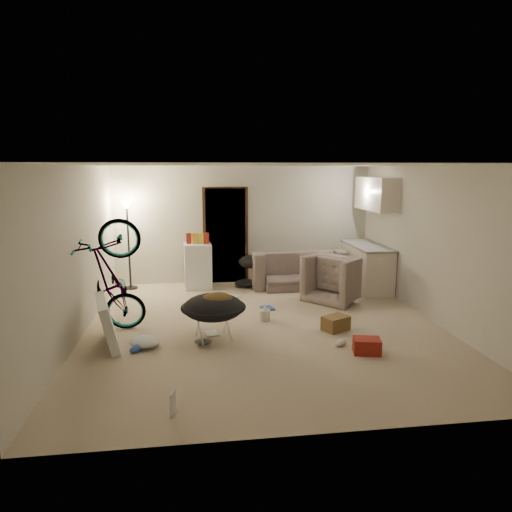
{
  "coord_description": "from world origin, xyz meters",
  "views": [
    {
      "loc": [
        -1.04,
        -6.77,
        2.45
      ],
      "look_at": [
        -0.05,
        0.6,
        1.02
      ],
      "focal_mm": 32.0,
      "sensor_mm": 36.0,
      "label": 1
    }
  ],
  "objects": [
    {
      "name": "doorway",
      "position": [
        -0.4,
        2.97,
        1.02
      ],
      "size": [
        0.85,
        0.1,
        2.04
      ],
      "primitive_type": "cube",
      "color": "black",
      "rests_on": "floor"
    },
    {
      "name": "shoe_1",
      "position": [
        -0.58,
        1.87,
        0.05
      ],
      "size": [
        0.26,
        0.22,
        0.09
      ],
      "primitive_type": "ellipsoid",
      "rotation": [
        0.0,
        0.0,
        -0.56
      ],
      "color": "slate",
      "rests_on": "floor"
    },
    {
      "name": "snack_box_2",
      "position": [
        -0.94,
        2.55,
        1.0
      ],
      "size": [
        0.12,
        0.1,
        0.3
      ],
      "primitive_type": "cube",
      "rotation": [
        0.0,
        0.0,
        0.32
      ],
      "color": "gold",
      "rests_on": "mini_fridge"
    },
    {
      "name": "book_white",
      "position": [
        -0.84,
        -0.24,
        0.01
      ],
      "size": [
        0.24,
        0.28,
        0.02
      ],
      "primitive_type": "cube",
      "rotation": [
        0.0,
        0.0,
        0.2
      ],
      "color": "silver",
      "rests_on": "floor"
    },
    {
      "name": "wall_left",
      "position": [
        -2.76,
        0.0,
        1.25
      ],
      "size": [
        0.02,
        6.0,
        2.5
      ],
      "primitive_type": "cube",
      "color": "beige",
      "rests_on": "floor"
    },
    {
      "name": "tv_box",
      "position": [
        -2.3,
        -0.45,
        0.33
      ],
      "size": [
        0.49,
        1.04,
        0.68
      ],
      "primitive_type": "cube",
      "rotation": [
        0.0,
        -0.21,
        0.24
      ],
      "color": "silver",
      "rests_on": "floor"
    },
    {
      "name": "floor",
      "position": [
        0.0,
        0.0,
        -0.01
      ],
      "size": [
        5.5,
        6.0,
        0.02
      ],
      "primitive_type": "cube",
      "color": "#BDAA91",
      "rests_on": "ground"
    },
    {
      "name": "hoodie",
      "position": [
        -0.76,
        -0.46,
        0.59
      ],
      "size": [
        0.57,
        0.51,
        0.22
      ],
      "primitive_type": "ellipsoid",
      "rotation": [
        0.0,
        0.0,
        0.26
      ],
      "color": "#483218",
      "rests_on": "saucer_chair"
    },
    {
      "name": "snack_box_1",
      "position": [
        -1.06,
        2.55,
        1.0
      ],
      "size": [
        0.1,
        0.07,
        0.3
      ],
      "primitive_type": "cube",
      "rotation": [
        0.0,
        0.0,
        -0.04
      ],
      "color": "orange",
      "rests_on": "mini_fridge"
    },
    {
      "name": "newspaper",
      "position": [
        -0.51,
        1.81,
        0.0
      ],
      "size": [
        0.63,
        0.59,
        0.01
      ],
      "primitive_type": "cube",
      "rotation": [
        0.0,
        0.0,
        1.0
      ],
      "color": "silver",
      "rests_on": "floor"
    },
    {
      "name": "wall_front",
      "position": [
        0.0,
        -3.01,
        1.25
      ],
      "size": [
        5.5,
        0.02,
        2.5
      ],
      "primitive_type": "cube",
      "color": "beige",
      "rests_on": "floor"
    },
    {
      "name": "mini_fridge",
      "position": [
        -1.01,
        2.55,
        0.46
      ],
      "size": [
        0.58,
        0.58,
        0.93
      ],
      "primitive_type": "cube",
      "rotation": [
        0.0,
        0.0,
        0.06
      ],
      "color": "white",
      "rests_on": "floor"
    },
    {
      "name": "snack_box_0",
      "position": [
        -1.18,
        2.55,
        1.0
      ],
      "size": [
        0.11,
        0.08,
        0.3
      ],
      "primitive_type": "cube",
      "rotation": [
        0.0,
        0.0,
        0.11
      ],
      "color": "maroon",
      "rests_on": "mini_fridge"
    },
    {
      "name": "book_blue",
      "position": [
        0.19,
        0.9,
        0.01
      ],
      "size": [
        0.25,
        0.31,
        0.03
      ],
      "primitive_type": "cube",
      "rotation": [
        0.0,
        0.0,
        0.23
      ],
      "color": "#3253B4",
      "rests_on": "floor"
    },
    {
      "name": "sofa_drape",
      "position": [
        0.11,
        2.45,
        0.54
      ],
      "size": [
        0.64,
        0.56,
        0.28
      ],
      "primitive_type": "ellipsoid",
      "rotation": [
        0.0,
        0.0,
        -0.19
      ],
      "color": "black",
      "rests_on": "sofa"
    },
    {
      "name": "shoe_4",
      "position": [
        0.95,
        -0.92,
        0.05
      ],
      "size": [
        0.26,
        0.23,
        0.09
      ],
      "primitive_type": "ellipsoid",
      "rotation": [
        0.0,
        0.0,
        0.68
      ],
      "color": "white",
      "rests_on": "floor"
    },
    {
      "name": "shoe_2",
      "position": [
        -1.87,
        -0.76,
        0.05
      ],
      "size": [
        0.25,
        0.28,
        0.1
      ],
      "primitive_type": "ellipsoid",
      "rotation": [
        0.0,
        0.0,
        0.93
      ],
      "color": "#3253B4",
      "rests_on": "floor"
    },
    {
      "name": "shoe_3",
      "position": [
        -0.97,
        -0.63,
        0.05
      ],
      "size": [
        0.26,
        0.13,
        0.09
      ],
      "primitive_type": "ellipsoid",
      "rotation": [
        0.0,
        0.0,
        -0.1
      ],
      "color": "slate",
      "rests_on": "floor"
    },
    {
      "name": "saucer_chair",
      "position": [
        -0.81,
        -0.43,
        0.4
      ],
      "size": [
        0.94,
        0.94,
        0.67
      ],
      "color": "silver",
      "rests_on": "floor"
    },
    {
      "name": "kitchen_counter",
      "position": [
        2.43,
        2.0,
        0.44
      ],
      "size": [
        0.6,
        1.5,
        0.88
      ],
      "primitive_type": "cube",
      "color": "silver",
      "rests_on": "floor"
    },
    {
      "name": "ceiling",
      "position": [
        0.0,
        0.0,
        2.51
      ],
      "size": [
        5.5,
        6.0,
        0.02
      ],
      "primitive_type": "cube",
      "color": "white",
      "rests_on": "wall_back"
    },
    {
      "name": "armchair",
      "position": [
        1.66,
        1.36,
        0.32
      ],
      "size": [
        1.29,
        1.3,
        0.64
      ],
      "primitive_type": "imported",
      "rotation": [
        0.0,
        0.0,
        2.29
      ],
      "color": "#343A33",
      "rests_on": "floor"
    },
    {
      "name": "drink_case_b",
      "position": [
        1.21,
        -1.23,
        0.1
      ],
      "size": [
        0.4,
        0.33,
        0.21
      ],
      "primitive_type": "cube",
      "rotation": [
        0.0,
        0.0,
        -0.22
      ],
      "color": "maroon",
      "rests_on": "floor"
    },
    {
      "name": "clothes_lump_c",
      "position": [
        -1.79,
        -0.59,
        0.07
      ],
      "size": [
        0.59,
        0.59,
        0.14
      ],
      "primitive_type": "ellipsoid",
      "rotation": [
        0.0,
        0.0,
        -0.77
      ],
      "color": "silver",
      "rests_on": "floor"
    },
    {
      "name": "door_trim",
      "position": [
        -0.4,
        2.94,
        1.02
      ],
      "size": [
        0.97,
        0.04,
        2.1
      ],
      "primitive_type": "cube",
      "color": "#341F12",
      "rests_on": "floor"
    },
    {
      "name": "wall_back",
      "position": [
        0.0,
        3.01,
        1.25
      ],
      "size": [
        5.5,
        0.02,
        2.5
      ],
      "primitive_type": "cube",
      "color": "beige",
      "rests_on": "floor"
    },
    {
      "name": "juicer",
      "position": [
        0.05,
        0.28,
        0.1
      ],
      "size": [
        0.17,
        0.17,
        0.25
      ],
      "color": "beige",
      "rests_on": "floor"
    },
    {
      "name": "book_asset",
      "position": [
        -1.33,
        -2.55,
        0.01
      ],
      "size": [
        0.29,
        0.24,
        0.02
      ],
      "primitive_type": "imported",
      "rotation": [
        0.0,
        0.0,
        1.29
      ],
      "color": "maroon",
      "rests_on": "floor"
    },
    {
      "name": "snack_box_3",
      "position": [
        -0.82,
        2.55,
        1.0
      ],
      "size": [
        0.12,
        0.1,
        0.3
      ],
      "primitive_type": "cube",
      "rotation": [
        0.0,
        0.0,
        -0.28
      ],
      "color": "maroon",
      "rests_on": "mini_fridge"
    },
    {
      "name": "wall_right",
      "position": [
        2.76,
        0.0,
        1.25
      ],
      "size": [
        0.02,
        6.0,
        2.5
      ],
      "primitive_type": "cube",
      "color": "beige",
      "rests_on": "floor"
    },
    {
      "name": "sofa",
      "position": [
        1.06,
        2.45,
        0.28
      ],
      "size": [
        1.98,
        0.85,
        0.57
      ],
      "primitive_type": "imported",
      "rotation": [
        0.0,
        0.0,
        3.19
      ],
      "color": "#343A33",
      "rests_on": "floor"
    },
    {
      "name": "floor_lamp",
      "position": [
        -2.4,
        2.65,
        1.31
      ],
      "size": [
        0.28,
        0.28,
        1.81
      ],
      "color": "black",
      "rests_on": "floor"
    },
    {
      "name": "bicycle",
      "position": [
        -2.3,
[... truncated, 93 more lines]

